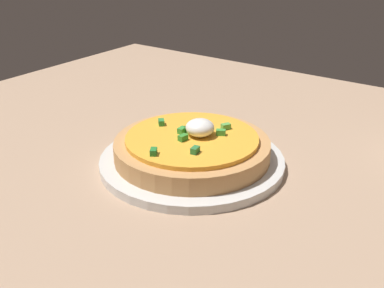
{
  "coord_description": "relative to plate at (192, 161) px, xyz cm",
  "views": [
    {
      "loc": [
        36.05,
        -54.84,
        33.62
      ],
      "look_at": [
        1.83,
        -6.9,
        6.16
      ],
      "focal_mm": 44.18,
      "sensor_mm": 36.0,
      "label": 1
    }
  ],
  "objects": [
    {
      "name": "pizza",
      "position": [
        0.02,
        0.02,
        2.2
      ],
      "size": [
        21.56,
        21.56,
        5.51
      ],
      "color": "tan",
      "rests_on": "plate"
    },
    {
      "name": "dining_table",
      "position": [
        -1.83,
        6.9,
        -2.08
      ],
      "size": [
        109.08,
        88.3,
        2.95
      ],
      "primitive_type": "cube",
      "color": "tan",
      "rests_on": "ground"
    },
    {
      "name": "plate",
      "position": [
        0.0,
        0.0,
        0.0
      ],
      "size": [
        25.7,
        25.7,
        1.21
      ],
      "primitive_type": "cylinder",
      "color": "silver",
      "rests_on": "dining_table"
    }
  ]
}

